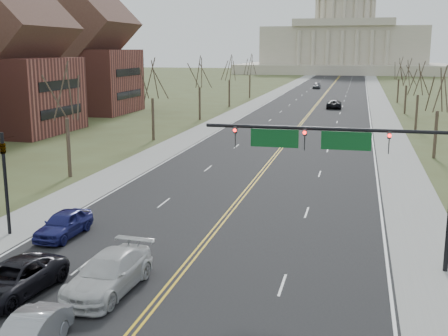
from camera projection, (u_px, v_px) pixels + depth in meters
The scene contains 27 objects.
road at pixel (321, 99), 121.96m from camera, with size 20.00×380.00×0.01m, color black.
cross_road at pixel (148, 312), 23.06m from camera, with size 120.00×14.00×0.01m, color black.
sidewalk_left at pixel (267, 97), 124.71m from camera, with size 4.00×380.00×0.03m, color gray.
sidewalk_right at pixel (378, 100), 119.22m from camera, with size 4.00×380.00×0.03m, color gray.
center_line at pixel (321, 99), 121.96m from camera, with size 0.42×380.00×0.01m, color gold.
edge_line_left at pixel (277, 98), 124.20m from camera, with size 0.15×380.00×0.01m, color silver.
edge_line_right at pixel (368, 100), 119.72m from camera, with size 0.15×380.00×0.01m, color silver.
capitol at pixel (344, 41), 252.06m from camera, with size 90.00×60.00×50.00m.
signal_mast at pixel (345, 151), 27.29m from camera, with size 12.12×0.44×7.20m.
signal_left at pixel (5, 172), 32.05m from camera, with size 0.32×0.36×6.00m.
tree_l_0 at pixel (65, 95), 46.08m from camera, with size 3.96×3.96×9.00m.
tree_r_1 at pixel (439, 92), 54.29m from camera, with size 3.74×3.74×8.50m.
tree_l_1 at pixel (152, 81), 65.10m from camera, with size 3.96×3.96×9.00m.
tree_r_2 at pixel (419, 81), 73.31m from camera, with size 3.74×3.74×8.50m.
tree_l_2 at pixel (199, 74), 84.12m from camera, with size 3.96×3.96×9.00m.
tree_r_3 at pixel (407, 74), 92.33m from camera, with size 3.74×3.74×8.50m.
tree_l_3 at pixel (229, 69), 103.14m from camera, with size 3.96×3.96×9.00m.
tree_r_4 at pixel (399, 70), 111.35m from camera, with size 3.74×3.74×8.50m.
tree_l_4 at pixel (250, 66), 122.16m from camera, with size 3.96×3.96×9.00m.
bldg_left_mid at pixel (6, 65), 71.36m from camera, with size 15.10×14.28×20.75m.
bldg_left_far at pixel (81, 55), 94.43m from camera, with size 17.10×14.28×23.25m.
car_sb_inner_lead at pixel (29, 335), 19.85m from camera, with size 1.45×4.15×1.37m, color gray.
car_sb_outer_lead at pixel (13, 279), 24.48m from camera, with size 2.48×5.39×1.50m, color black.
car_sb_inner_second at pixel (108, 273), 24.93m from camera, with size 2.33×5.73×1.66m, color silver.
car_sb_outer_second at pixel (64, 224), 32.21m from camera, with size 1.78×4.43×1.51m, color navy.
car_far_nb at pixel (334, 104), 102.01m from camera, with size 2.62×5.68×1.58m, color black.
car_far_sb at pixel (317, 86), 152.31m from camera, with size 1.98×4.93×1.68m, color #54565C.
Camera 1 is at (8.02, -14.00, 10.62)m, focal length 45.00 mm.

